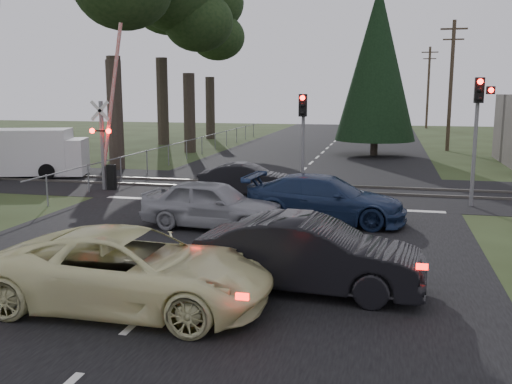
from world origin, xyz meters
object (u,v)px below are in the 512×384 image
(utility_pole_far, at_px, (428,86))
(traffic_signal_right, at_px, (479,117))
(silver_car, at_px, (212,204))
(dark_car_far, at_px, (247,180))
(white_van, at_px, (25,153))
(cream_coupe, at_px, (131,270))
(traffic_signal_center, at_px, (303,126))
(dark_hatchback, at_px, (310,255))
(blue_sedan, at_px, (325,199))
(crossing_signal, at_px, (107,142))
(utility_pole_mid, at_px, (451,83))

(utility_pole_far, bearing_deg, traffic_signal_right, -91.20)
(utility_pole_far, bearing_deg, silver_car, -100.42)
(utility_pole_far, distance_m, dark_car_far, 46.32)
(white_van, bearing_deg, cream_coupe, -68.12)
(traffic_signal_center, xyz_separation_m, dark_car_far, (-2.13, -0.80, -2.16))
(dark_hatchback, relative_size, silver_car, 1.09)
(blue_sedan, xyz_separation_m, white_van, (-15.60, 6.54, 0.44))
(dark_hatchback, distance_m, white_van, 20.69)
(crossing_signal, distance_m, dark_hatchback, 14.71)
(utility_pole_far, bearing_deg, utility_pole_mid, -90.00)
(crossing_signal, distance_m, blue_sedan, 10.62)
(blue_sedan, bearing_deg, dark_hatchback, -170.97)
(white_van, bearing_deg, dark_car_far, -30.27)
(utility_pole_mid, relative_size, silver_car, 2.03)
(crossing_signal, xyz_separation_m, silver_car, (6.43, -5.60, -1.30))
(dark_car_far, bearing_deg, silver_car, 179.33)
(crossing_signal, xyz_separation_m, cream_coupe, (6.88, -12.32, -1.28))
(cream_coupe, relative_size, dark_hatchback, 1.16)
(crossing_signal, relative_size, blue_sedan, 1.33)
(traffic_signal_right, height_order, dark_hatchback, traffic_signal_right)
(silver_car, relative_size, blue_sedan, 0.85)
(cream_coupe, bearing_deg, silver_car, 3.65)
(utility_pole_mid, height_order, dark_hatchback, utility_pole_mid)
(silver_car, distance_m, blue_sedan, 3.70)
(dark_car_far, bearing_deg, utility_pole_mid, -29.17)
(dark_hatchback, bearing_deg, blue_sedan, 7.60)
(blue_sedan, xyz_separation_m, dark_car_far, (-3.62, 4.07, -0.11))
(silver_car, bearing_deg, traffic_signal_right, -52.70)
(traffic_signal_center, bearing_deg, silver_car, -105.83)
(utility_pole_mid, bearing_deg, traffic_signal_right, -92.66)
(utility_pole_far, distance_m, cream_coupe, 58.35)
(cream_coupe, xyz_separation_m, blue_sedan, (2.88, 8.34, -0.02))
(traffic_signal_center, xyz_separation_m, dark_hatchback, (1.90, -11.43, -2.01))
(dark_hatchback, bearing_deg, silver_car, 41.12)
(traffic_signal_right, bearing_deg, crossing_signal, 178.79)
(crossing_signal, height_order, dark_hatchback, crossing_signal)
(white_van, bearing_deg, dark_hatchback, -57.94)
(blue_sedan, bearing_deg, crossing_signal, 73.20)
(traffic_signal_right, relative_size, blue_sedan, 0.90)
(traffic_signal_center, distance_m, cream_coupe, 13.44)
(utility_pole_far, bearing_deg, cream_coupe, -98.78)
(traffic_signal_right, xyz_separation_m, utility_pole_mid, (0.95, 20.53, 1.41))
(utility_pole_far, relative_size, cream_coupe, 1.61)
(crossing_signal, relative_size, dark_car_far, 1.77)
(utility_pole_far, distance_m, silver_car, 51.82)
(cream_coupe, distance_m, dark_hatchback, 3.74)
(dark_hatchback, bearing_deg, traffic_signal_center, 13.41)
(crossing_signal, xyz_separation_m, white_van, (-5.84, 2.55, -0.86))
(traffic_signal_right, height_order, dark_car_far, traffic_signal_right)
(silver_car, height_order, dark_car_far, silver_car)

